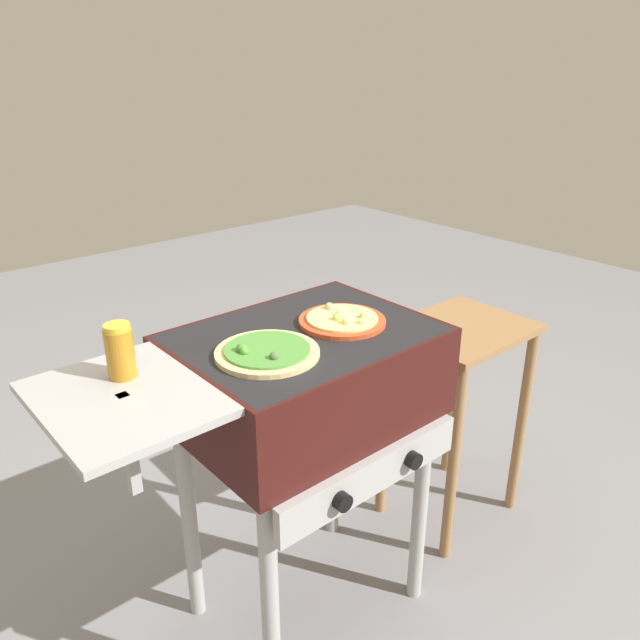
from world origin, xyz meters
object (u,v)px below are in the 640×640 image
(sauce_jar, at_px, (120,351))
(pizza_veggie, at_px, (267,352))
(prep_table, at_px, (457,382))
(pizza_cheese, at_px, (342,320))
(grill, at_px, (302,385))

(sauce_jar, bearing_deg, pizza_veggie, -21.91)
(prep_table, bearing_deg, pizza_cheese, -178.08)
(grill, xyz_separation_m, prep_table, (0.67, 0.00, -0.23))
(prep_table, bearing_deg, sauce_jar, 176.13)
(pizza_cheese, xyz_separation_m, sauce_jar, (-0.55, 0.09, 0.05))
(sauce_jar, bearing_deg, prep_table, -3.87)
(grill, bearing_deg, sauce_jar, 169.57)
(pizza_cheese, relative_size, sauce_jar, 1.85)
(pizza_cheese, bearing_deg, sauce_jar, 170.46)
(pizza_veggie, bearing_deg, grill, 16.20)
(grill, relative_size, pizza_cheese, 4.26)
(pizza_veggie, height_order, sauce_jar, sauce_jar)
(pizza_cheese, height_order, prep_table, pizza_cheese)
(grill, xyz_separation_m, sauce_jar, (-0.43, 0.08, 0.20))
(pizza_veggie, distance_m, sauce_jar, 0.32)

